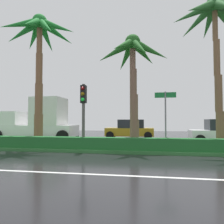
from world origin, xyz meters
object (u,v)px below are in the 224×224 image
(palm_tree_mid_left, at_px, (40,41))
(car_in_traffic_second, at_px, (223,132))
(palm_tree_centre_left, at_px, (133,60))
(traffic_signal_median_left, at_px, (83,104))
(car_in_traffic_leading, at_px, (130,129))
(box_truck_lead, at_px, (38,122))
(street_name_sign, at_px, (165,112))
(palm_tree_centre, at_px, (215,23))

(palm_tree_mid_left, relative_size, car_in_traffic_second, 1.86)
(palm_tree_centre_left, distance_m, traffic_signal_median_left, 3.94)
(palm_tree_centre_left, distance_m, car_in_traffic_leading, 8.34)
(palm_tree_mid_left, height_order, box_truck_lead, palm_tree_mid_left)
(car_in_traffic_leading, bearing_deg, palm_tree_mid_left, 56.92)
(palm_tree_mid_left, height_order, car_in_traffic_second, palm_tree_mid_left)
(street_name_sign, height_order, box_truck_lead, box_truck_lead)
(box_truck_lead, distance_m, car_in_traffic_second, 14.00)
(palm_tree_centre_left, distance_m, palm_tree_centre, 4.91)
(traffic_signal_median_left, bearing_deg, palm_tree_mid_left, 163.14)
(palm_tree_mid_left, distance_m, car_in_traffic_second, 13.59)
(palm_tree_centre_left, relative_size, car_in_traffic_second, 1.52)
(car_in_traffic_leading, bearing_deg, palm_tree_centre, 126.93)
(palm_tree_mid_left, distance_m, street_name_sign, 8.68)
(street_name_sign, distance_m, car_in_traffic_second, 6.32)
(traffic_signal_median_left, bearing_deg, car_in_traffic_leading, 78.07)
(palm_tree_mid_left, distance_m, palm_tree_centre_left, 5.86)
(traffic_signal_median_left, height_order, car_in_traffic_leading, traffic_signal_median_left)
(palm_tree_centre_left, distance_m, street_name_sign, 3.67)
(street_name_sign, xyz_separation_m, car_in_traffic_second, (4.22, 4.54, -1.25))
(palm_tree_centre, distance_m, street_name_sign, 5.77)
(palm_tree_centre_left, xyz_separation_m, palm_tree_centre, (4.54, -0.02, 1.87))
(palm_tree_centre, xyz_separation_m, street_name_sign, (-2.79, -0.90, -4.97))
(palm_tree_centre, height_order, car_in_traffic_leading, palm_tree_centre)
(palm_tree_centre_left, distance_m, car_in_traffic_second, 8.22)
(palm_tree_mid_left, bearing_deg, car_in_traffic_second, 19.14)
(palm_tree_mid_left, bearing_deg, palm_tree_centre, 2.29)
(palm_tree_centre_left, relative_size, street_name_sign, 2.18)
(traffic_signal_median_left, height_order, car_in_traffic_second, traffic_signal_median_left)
(palm_tree_mid_left, bearing_deg, car_in_traffic_leading, 56.92)
(palm_tree_mid_left, bearing_deg, street_name_sign, -3.75)
(street_name_sign, height_order, car_in_traffic_second, street_name_sign)
(car_in_traffic_leading, bearing_deg, traffic_signal_median_left, 78.07)
(traffic_signal_median_left, bearing_deg, box_truck_lead, 136.80)
(box_truck_lead, height_order, car_in_traffic_leading, box_truck_lead)
(palm_tree_mid_left, relative_size, car_in_traffic_leading, 1.86)
(palm_tree_centre, relative_size, car_in_traffic_second, 1.95)
(palm_tree_centre, bearing_deg, street_name_sign, -162.17)
(box_truck_lead, bearing_deg, palm_tree_centre, 163.37)
(box_truck_lead, relative_size, car_in_traffic_leading, 1.49)
(palm_tree_mid_left, xyz_separation_m, car_in_traffic_second, (11.66, 4.05, -5.70))
(street_name_sign, relative_size, box_truck_lead, 0.47)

